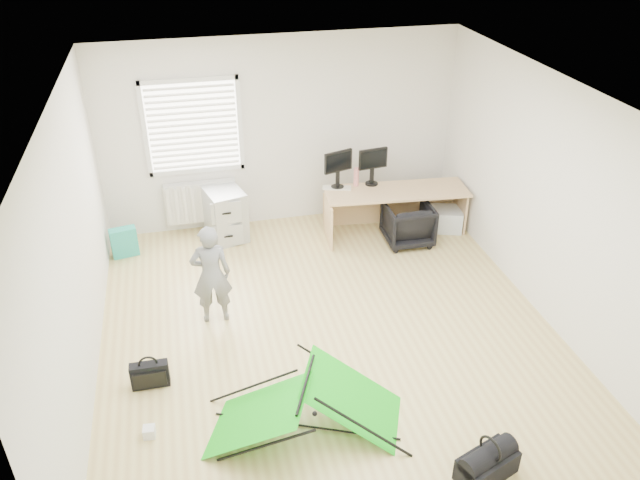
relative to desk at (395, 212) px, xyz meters
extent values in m
plane|color=tan|center=(-1.46, -1.94, -0.34)|extent=(5.50, 5.50, 0.00)
cube|color=silver|center=(-1.46, 0.81, 1.01)|extent=(5.00, 0.02, 2.70)
cube|color=silver|center=(-2.66, 0.77, 1.21)|extent=(1.20, 0.06, 1.20)
cube|color=silver|center=(-2.66, 0.73, 0.11)|extent=(1.00, 0.12, 0.60)
cube|color=tan|center=(0.00, 0.00, 0.00)|extent=(2.03, 0.80, 0.68)
cube|color=#AAADAF|center=(-2.36, 0.44, 0.03)|extent=(0.61, 0.72, 0.73)
cube|color=black|center=(-0.78, 0.27, 0.54)|extent=(0.43, 0.21, 0.41)
cube|color=black|center=(-0.28, 0.27, 0.54)|extent=(0.42, 0.14, 0.40)
cube|color=beige|center=(-0.79, 0.25, 0.35)|extent=(0.42, 0.24, 0.02)
cylinder|color=#D17875|center=(-0.51, 0.28, 0.47)|extent=(0.10, 0.10, 0.27)
imported|color=black|center=(0.09, -0.28, -0.04)|extent=(0.65, 0.67, 0.59)
imported|color=slate|center=(-2.68, -1.44, 0.27)|extent=(0.45, 0.30, 1.22)
cube|color=silver|center=(0.71, -0.03, -0.18)|extent=(0.66, 0.55, 0.31)
cube|color=teal|center=(-3.74, 0.25, -0.13)|extent=(0.37, 0.21, 0.41)
cube|color=black|center=(-3.41, -2.40, -0.20)|extent=(0.38, 0.12, 0.28)
cube|color=silver|center=(-3.43, -3.08, -0.28)|extent=(0.12, 0.12, 0.11)
cube|color=black|center=(-0.62, -4.18, -0.22)|extent=(0.59, 0.44, 0.23)
camera|label=1|loc=(-2.83, -7.36, 4.11)|focal=35.00mm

